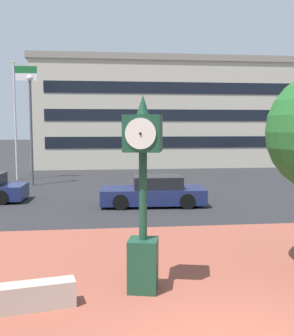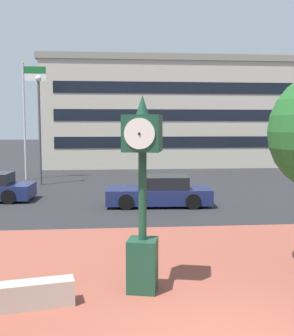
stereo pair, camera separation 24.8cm
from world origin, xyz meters
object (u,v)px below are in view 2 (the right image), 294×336
(car_street_near, at_px, (160,192))
(street_lamp_post, at_px, (39,118))
(street_clock, at_px, (142,195))
(civic_building, at_px, (171,114))
(flagpole_primary, at_px, (27,111))

(car_street_near, relative_size, street_lamp_post, 0.72)
(street_clock, xyz_separation_m, civic_building, (4.94, 29.75, 2.48))
(car_street_near, xyz_separation_m, civic_building, (3.49, 20.60, 3.93))
(flagpole_primary, bearing_deg, street_lamp_post, -64.64)
(flagpole_primary, relative_size, street_lamp_post, 1.18)
(civic_building, bearing_deg, car_street_near, -99.60)
(car_street_near, bearing_deg, street_clock, 173.91)
(street_lamp_post, bearing_deg, civic_building, 55.18)
(street_clock, relative_size, street_lamp_post, 0.64)
(civic_building, bearing_deg, street_clock, -99.43)
(street_clock, height_order, civic_building, civic_building)
(street_clock, bearing_deg, flagpole_primary, 120.89)
(civic_building, relative_size, street_lamp_post, 3.58)
(street_clock, height_order, flagpole_primary, flagpole_primary)
(street_clock, height_order, car_street_near, street_clock)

